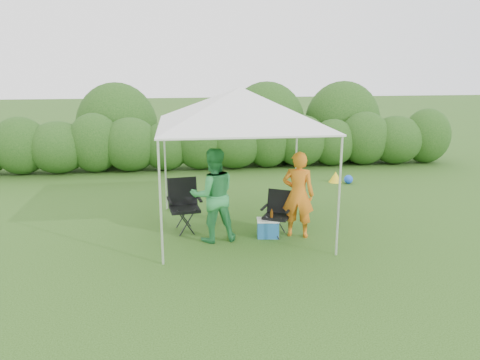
{
  "coord_description": "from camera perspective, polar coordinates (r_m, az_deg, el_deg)",
  "views": [
    {
      "loc": [
        -1.15,
        -8.34,
        3.31
      ],
      "look_at": [
        -0.02,
        0.4,
        1.05
      ],
      "focal_mm": 35.0,
      "sensor_mm": 36.0,
      "label": 1
    }
  ],
  "objects": [
    {
      "name": "chair_left",
      "position": [
        9.38,
        -6.88,
        -2.6
      ],
      "size": [
        0.7,
        0.65,
        1.04
      ],
      "rotation": [
        0.0,
        0.0,
        0.13
      ],
      "color": "black",
      "rests_on": "ground"
    },
    {
      "name": "ground",
      "position": [
        9.05,
        0.45,
        -7.08
      ],
      "size": [
        70.0,
        70.0,
        0.0
      ],
      "primitive_type": "plane",
      "color": "#335B1C"
    },
    {
      "name": "man",
      "position": [
        8.96,
        7.1,
        -1.77
      ],
      "size": [
        0.71,
        0.6,
        1.67
      ],
      "primitive_type": "imported",
      "rotation": [
        0.0,
        0.0,
        2.76
      ],
      "color": "orange",
      "rests_on": "ground"
    },
    {
      "name": "lawn_toy",
      "position": [
        13.3,
        11.96,
        0.3
      ],
      "size": [
        0.61,
        0.51,
        0.3
      ],
      "color": "yellow",
      "rests_on": "ground"
    },
    {
      "name": "cooler",
      "position": [
        9.06,
        3.42,
        -5.86
      ],
      "size": [
        0.46,
        0.35,
        0.36
      ],
      "rotation": [
        0.0,
        0.0,
        -0.12
      ],
      "color": "#215C97",
      "rests_on": "ground"
    },
    {
      "name": "bottle",
      "position": [
        8.94,
        3.87,
        -4.21
      ],
      "size": [
        0.06,
        0.06,
        0.22
      ],
      "primitive_type": "cylinder",
      "color": "#592D0C",
      "rests_on": "cooler"
    },
    {
      "name": "woman",
      "position": [
        8.69,
        -3.28,
        -1.86
      ],
      "size": [
        0.94,
        0.78,
        1.77
      ],
      "primitive_type": "imported",
      "rotation": [
        0.0,
        0.0,
        3.28
      ],
      "color": "#2E8D48",
      "rests_on": "ground"
    },
    {
      "name": "hedge",
      "position": [
        14.61,
        -2.39,
        4.59
      ],
      "size": [
        15.35,
        1.53,
        1.8
      ],
      "color": "#274F18",
      "rests_on": "ground"
    },
    {
      "name": "canopy",
      "position": [
        8.96,
        0.04,
        8.95
      ],
      "size": [
        3.1,
        3.1,
        2.83
      ],
      "color": "silver",
      "rests_on": "ground"
    },
    {
      "name": "chair_right",
      "position": [
        9.12,
        4.63,
        -3.67
      ],
      "size": [
        0.66,
        0.65,
        0.87
      ],
      "rotation": [
        0.0,
        0.0,
        -0.48
      ],
      "color": "black",
      "rests_on": "ground"
    }
  ]
}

